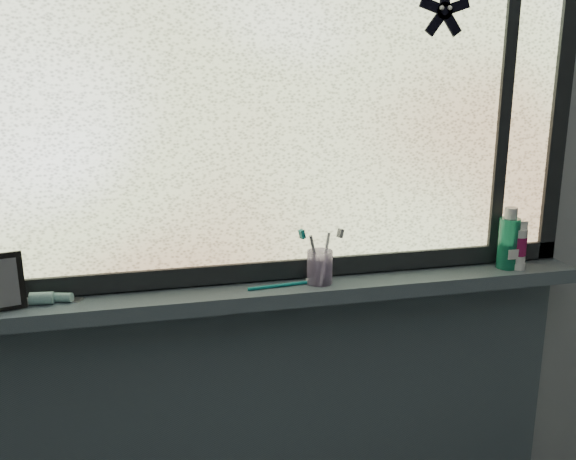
# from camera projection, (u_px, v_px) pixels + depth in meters

# --- Properties ---
(wall_back) EXTENTS (3.00, 0.01, 2.50)m
(wall_back) POSITION_uv_depth(u_px,v_px,m) (291.00, 194.00, 1.72)
(wall_back) COLOR #9EA3A8
(wall_back) RESTS_ON ground
(windowsill) EXTENTS (1.62, 0.14, 0.04)m
(windowsill) POSITION_uv_depth(u_px,v_px,m) (297.00, 291.00, 1.71)
(windowsill) COLOR #495862
(windowsill) RESTS_ON wall_back
(sill_apron) EXTENTS (1.62, 0.02, 0.98)m
(sill_apron) POSITION_uv_depth(u_px,v_px,m) (292.00, 446.00, 1.90)
(sill_apron) COLOR #495862
(sill_apron) RESTS_ON floor
(window_pane) EXTENTS (1.50, 0.01, 1.00)m
(window_pane) POSITION_uv_depth(u_px,v_px,m) (293.00, 87.00, 1.62)
(window_pane) COLOR silver
(window_pane) RESTS_ON wall_back
(frame_bottom) EXTENTS (1.60, 0.03, 0.05)m
(frame_bottom) POSITION_uv_depth(u_px,v_px,m) (293.00, 268.00, 1.74)
(frame_bottom) COLOR black
(frame_bottom) RESTS_ON windowsill
(frame_right) EXTENTS (0.05, 0.03, 1.10)m
(frame_right) POSITION_uv_depth(u_px,v_px,m) (561.00, 85.00, 1.80)
(frame_right) COLOR black
(frame_right) RESTS_ON wall_back
(frame_mullion) EXTENTS (0.03, 0.03, 1.00)m
(frame_mullion) POSITION_uv_depth(u_px,v_px,m) (505.00, 85.00, 1.76)
(frame_mullion) COLOR black
(frame_mullion) RESTS_ON wall_back
(starfish_sticker) EXTENTS (0.15, 0.02, 0.15)m
(starfish_sticker) POSITION_uv_depth(u_px,v_px,m) (444.00, 11.00, 1.65)
(starfish_sticker) COLOR black
(starfish_sticker) RESTS_ON window_pane
(toothpaste_tube) EXTENTS (0.18, 0.07, 0.03)m
(toothpaste_tube) POSITION_uv_depth(u_px,v_px,m) (50.00, 298.00, 1.57)
(toothpaste_tube) COLOR silver
(toothpaste_tube) RESTS_ON windowsill
(toothbrush_cup) EXTENTS (0.09, 0.09, 0.09)m
(toothbrush_cup) POSITION_uv_depth(u_px,v_px,m) (320.00, 267.00, 1.70)
(toothbrush_cup) COLOR #C0A4D9
(toothbrush_cup) RESTS_ON windowsill
(toothbrush_lying) EXTENTS (0.20, 0.04, 0.01)m
(toothbrush_lying) POSITION_uv_depth(u_px,v_px,m) (278.00, 285.00, 1.68)
(toothbrush_lying) COLOR #0E7E7E
(toothbrush_lying) RESTS_ON windowsill
(mouthwash_bottle) EXTENTS (0.08, 0.08, 0.15)m
(mouthwash_bottle) POSITION_uv_depth(u_px,v_px,m) (509.00, 238.00, 1.82)
(mouthwash_bottle) COLOR #1D966C
(mouthwash_bottle) RESTS_ON windowsill
(cream_tube) EXTENTS (0.04, 0.04, 0.10)m
(cream_tube) POSITION_uv_depth(u_px,v_px,m) (519.00, 244.00, 1.81)
(cream_tube) COLOR silver
(cream_tube) RESTS_ON windowsill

